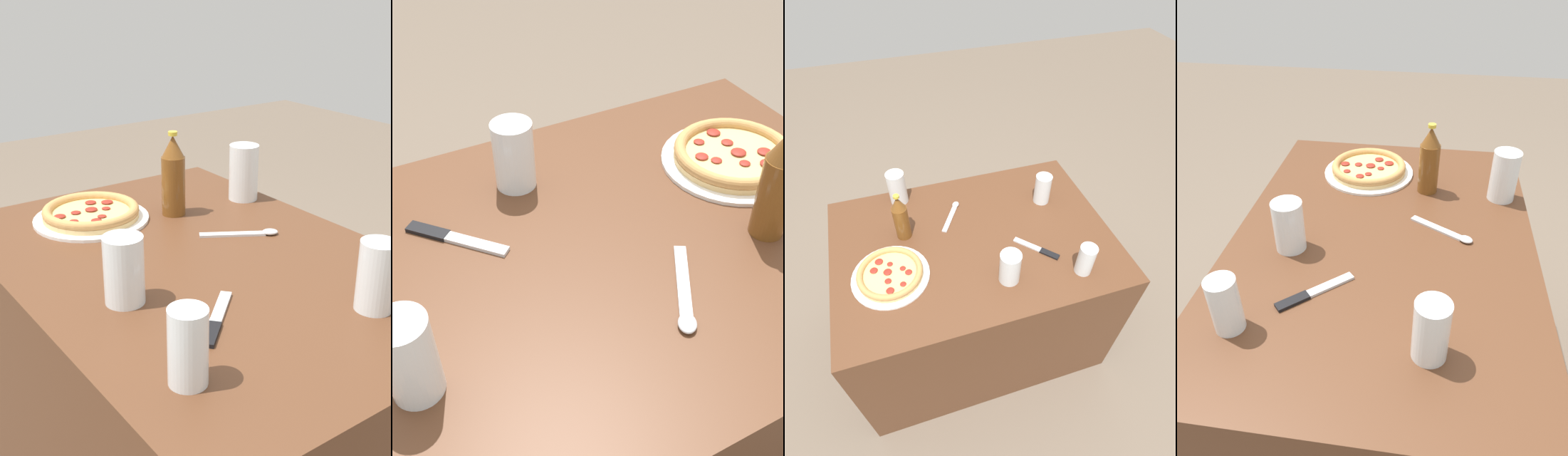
{
  "view_description": "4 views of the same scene",
  "coord_description": "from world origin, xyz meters",
  "views": [
    {
      "loc": [
        1.02,
        -0.73,
        1.32
      ],
      "look_at": [
        -0.01,
        -0.01,
        0.8
      ],
      "focal_mm": 50.0,
      "sensor_mm": 36.0,
      "label": 1
    },
    {
      "loc": [
        0.37,
        0.63,
        1.4
      ],
      "look_at": [
        0.03,
        -0.0,
        0.77
      ],
      "focal_mm": 45.0,
      "sensor_mm": 36.0,
      "label": 2
    },
    {
      "loc": [
        -0.26,
        -0.94,
        1.81
      ],
      "look_at": [
        0.03,
        0.01,
        0.77
      ],
      "focal_mm": 28.0,
      "sensor_mm": 36.0,
      "label": 3
    },
    {
      "loc": [
        0.94,
        0.11,
        1.44
      ],
      "look_at": [
        0.04,
        -0.02,
        0.79
      ],
      "focal_mm": 35.0,
      "sensor_mm": 36.0,
      "label": 4
    }
  ],
  "objects": [
    {
      "name": "table",
      "position": [
        0.0,
        0.0,
        0.36
      ],
      "size": [
        1.14,
        0.79,
        0.73
      ],
      "color": "#56331E",
      "rests_on": "ground_plane"
    },
    {
      "name": "pizza_pepperoni",
      "position": [
        -0.35,
        -0.09,
        0.75
      ],
      "size": [
        0.29,
        0.29,
        0.04
      ],
      "color": "white",
      "rests_on": "table"
    },
    {
      "name": "glass_mango_juice",
      "position": [
        0.35,
        -0.28,
        0.79
      ],
      "size": [
        0.06,
        0.06,
        0.13
      ],
      "color": "white",
      "rests_on": "table"
    },
    {
      "name": "glass_red_wine",
      "position": [
        0.36,
        0.14,
        0.79
      ],
      "size": [
        0.07,
        0.07,
        0.14
      ],
      "color": "white",
      "rests_on": "table"
    },
    {
      "name": "glass_orange_juice",
      "position": [
        0.07,
        -0.23,
        0.79
      ],
      "size": [
        0.08,
        0.08,
        0.13
      ],
      "color": "white",
      "rests_on": "table"
    },
    {
      "name": "glass_iced_tea",
      "position": [
        -0.25,
        0.33,
        0.8
      ],
      "size": [
        0.08,
        0.08,
        0.15
      ],
      "color": "white",
      "rests_on": "table"
    },
    {
      "name": "beer_bottle",
      "position": [
        -0.26,
        0.11,
        0.83
      ],
      "size": [
        0.06,
        0.06,
        0.22
      ],
      "color": "brown",
      "rests_on": "table"
    },
    {
      "name": "knife",
      "position": [
        0.23,
        -0.13,
        0.73
      ],
      "size": [
        0.15,
        0.16,
        0.01
      ],
      "color": "black",
      "rests_on": "table"
    },
    {
      "name": "spoon",
      "position": [
        -0.04,
        0.17,
        0.73
      ],
      "size": [
        0.12,
        0.17,
        0.01
      ],
      "color": "silver",
      "rests_on": "table"
    }
  ]
}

